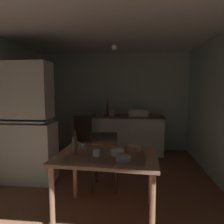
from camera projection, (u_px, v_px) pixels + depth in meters
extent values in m
plane|color=brown|center=(104.00, 181.00, 3.42)|extent=(4.81, 4.81, 0.00)
cube|color=#B4C9B9|center=(114.00, 102.00, 5.22)|extent=(3.72, 0.10, 2.41)
cube|color=white|center=(103.00, 27.00, 3.16)|extent=(3.72, 3.91, 0.10)
cube|color=silver|center=(25.00, 152.00, 3.39)|extent=(0.99, 0.46, 0.97)
cube|color=silver|center=(22.00, 90.00, 3.28)|extent=(0.91, 0.39, 0.89)
cube|color=silver|center=(23.00, 121.00, 3.31)|extent=(0.89, 0.41, 0.02)
cube|color=silver|center=(127.00, 135.00, 4.91)|extent=(1.66, 0.60, 0.86)
cube|color=brown|center=(127.00, 116.00, 4.86)|extent=(1.69, 0.63, 0.03)
sphere|color=#2D2823|center=(115.00, 136.00, 4.62)|extent=(0.02, 0.02, 0.02)
cube|color=white|center=(138.00, 113.00, 4.82)|extent=(0.44, 0.34, 0.15)
cube|color=black|center=(138.00, 110.00, 4.82)|extent=(0.38, 0.28, 0.01)
cylinder|color=maroon|center=(107.00, 110.00, 4.94)|extent=(0.05, 0.05, 0.28)
cylinder|color=maroon|center=(107.00, 106.00, 4.86)|extent=(0.03, 0.12, 0.03)
cylinder|color=maroon|center=(108.00, 102.00, 4.98)|extent=(0.02, 0.16, 0.12)
cylinder|color=#9EB2C6|center=(100.00, 114.00, 4.87)|extent=(0.21, 0.21, 0.09)
cylinder|color=beige|center=(112.00, 113.00, 4.88)|extent=(0.14, 0.14, 0.12)
cube|color=tan|center=(107.00, 156.00, 2.38)|extent=(1.21, 0.90, 0.04)
cube|color=white|center=(107.00, 155.00, 2.38)|extent=(0.94, 0.70, 0.00)
cylinder|color=tan|center=(52.00, 199.00, 2.15)|extent=(0.06, 0.06, 0.72)
cylinder|color=tan|center=(152.00, 208.00, 1.98)|extent=(0.06, 0.06, 0.72)
cylinder|color=tan|center=(75.00, 173.00, 2.85)|extent=(0.06, 0.06, 0.72)
cylinder|color=tan|center=(151.00, 178.00, 2.68)|extent=(0.06, 0.06, 0.72)
cube|color=#34281E|center=(105.00, 160.00, 3.13)|extent=(0.40, 0.40, 0.03)
cube|color=#322A20|center=(104.00, 148.00, 2.92)|extent=(0.38, 0.03, 0.45)
cylinder|color=#34281E|center=(117.00, 170.00, 3.31)|extent=(0.04, 0.04, 0.43)
cylinder|color=#34281E|center=(96.00, 170.00, 3.34)|extent=(0.04, 0.04, 0.43)
cylinder|color=#34281E|center=(116.00, 179.00, 2.97)|extent=(0.04, 0.04, 0.43)
cylinder|color=#34281E|center=(93.00, 178.00, 3.00)|extent=(0.04, 0.04, 0.43)
cube|color=#2F2117|center=(85.00, 139.00, 4.47)|extent=(0.42, 0.42, 0.03)
cube|color=#2F2115|center=(83.00, 128.00, 4.26)|extent=(0.38, 0.04, 0.50)
cylinder|color=#2F2117|center=(95.00, 147.00, 4.63)|extent=(0.04, 0.04, 0.43)
cylinder|color=#2F2117|center=(80.00, 147.00, 4.68)|extent=(0.04, 0.04, 0.43)
cylinder|color=#2F2117|center=(91.00, 152.00, 4.30)|extent=(0.04, 0.04, 0.43)
cylinder|color=#2F2117|center=(75.00, 151.00, 4.35)|extent=(0.04, 0.04, 0.43)
cylinder|color=tan|center=(134.00, 148.00, 2.53)|extent=(0.16, 0.16, 0.06)
cylinder|color=#9EB2C6|center=(123.00, 159.00, 2.18)|extent=(0.16, 0.16, 0.04)
cylinder|color=white|center=(117.00, 152.00, 2.37)|extent=(0.16, 0.16, 0.05)
cylinder|color=white|center=(97.00, 153.00, 2.30)|extent=(0.08, 0.08, 0.08)
cylinder|color=#ADD1C1|center=(84.00, 146.00, 2.64)|extent=(0.07, 0.07, 0.06)
cylinder|color=beige|center=(78.00, 145.00, 2.66)|extent=(0.07, 0.07, 0.07)
cylinder|color=olive|center=(75.00, 145.00, 2.39)|extent=(0.06, 0.06, 0.21)
cylinder|color=olive|center=(75.00, 133.00, 2.37)|extent=(0.03, 0.03, 0.07)
cube|color=silver|center=(117.00, 165.00, 2.03)|extent=(0.07, 0.17, 0.00)
cube|color=beige|center=(97.00, 150.00, 2.53)|extent=(0.13, 0.06, 0.00)
sphere|color=#F9EFCC|center=(114.00, 48.00, 2.98)|extent=(0.08, 0.08, 0.08)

